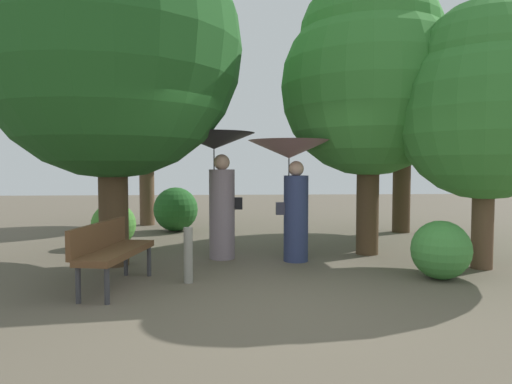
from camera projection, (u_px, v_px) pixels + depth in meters
ground_plane at (273, 303)px, 5.18m from camera, size 40.00×40.00×0.00m
person_left at (217, 167)px, 7.60m from camera, size 1.36×1.36×2.10m
person_right at (291, 171)px, 7.39m from camera, size 1.32×1.32×1.96m
park_bench at (111, 248)px, 5.79m from camera, size 0.75×1.56×0.83m
tree_near_left at (146, 106)px, 11.96m from camera, size 2.63×2.63×4.70m
tree_near_right at (369, 73)px, 7.92m from camera, size 3.07×3.07×4.91m
tree_mid_left at (110, 28)px, 6.96m from camera, size 4.02×4.02×5.86m
tree_mid_right at (486, 99)px, 6.80m from camera, size 2.61×2.61×4.01m
tree_far_back at (403, 91)px, 10.61m from camera, size 2.90×2.90×5.01m
bush_path_left at (176, 209)px, 10.91m from camera, size 1.05×1.05×1.05m
bush_path_right at (114, 225)px, 8.81m from camera, size 0.85×0.85×0.85m
bush_behind_bench at (441, 250)px, 6.26m from camera, size 0.80×0.80×0.80m
path_marker_post at (188, 255)px, 6.06m from camera, size 0.12×0.12×0.74m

